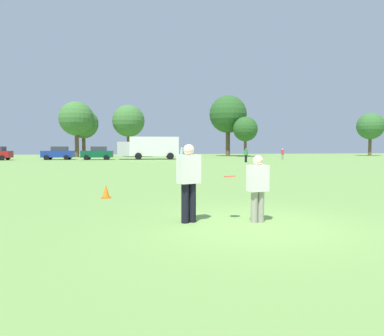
{
  "coord_description": "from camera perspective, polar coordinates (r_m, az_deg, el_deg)",
  "views": [
    {
      "loc": [
        -2.82,
        -7.55,
        1.77
      ],
      "look_at": [
        -0.79,
        3.46,
        1.1
      ],
      "focal_mm": 32.94,
      "sensor_mm": 36.0,
      "label": 1
    }
  ],
  "objects": [
    {
      "name": "ground_plane",
      "position": [
        8.25,
        9.93,
        -9.02
      ],
      "size": [
        156.04,
        156.04,
        0.0
      ],
      "primitive_type": "plane",
      "color": "#6B9347"
    },
    {
      "name": "player_thrower",
      "position": [
        8.2,
        -0.55,
        -1.73
      ],
      "size": [
        0.58,
        0.45,
        1.83
      ],
      "color": "black",
      "rests_on": "ground"
    },
    {
      "name": "player_defender",
      "position": [
        8.38,
        10.59,
        -2.73
      ],
      "size": [
        0.52,
        0.37,
        1.57
      ],
      "color": "gray",
      "rests_on": "ground"
    },
    {
      "name": "frisbee",
      "position": [
        8.48,
        6.11,
        -1.34
      ],
      "size": [
        0.27,
        0.27,
        0.05
      ],
      "color": "#E54C33"
    },
    {
      "name": "traffic_cone",
      "position": [
        12.59,
        -13.76,
        -3.7
      ],
      "size": [
        0.32,
        0.32,
        0.48
      ],
      "color": "#D8590C",
      "rests_on": "ground"
    },
    {
      "name": "parked_car_mid_left",
      "position": [
        51.98,
        -20.82,
        2.28
      ],
      "size": [
        4.29,
        2.4,
        1.82
      ],
      "color": "navy",
      "rests_on": "ground"
    },
    {
      "name": "parked_car_center",
      "position": [
        50.17,
        -15.04,
        2.36
      ],
      "size": [
        4.29,
        2.4,
        1.82
      ],
      "color": "#0C4C2D",
      "rests_on": "ground"
    },
    {
      "name": "box_truck",
      "position": [
        50.42,
        -6.85,
        3.4
      ],
      "size": [
        8.62,
        3.32,
        3.18
      ],
      "color": "white",
      "rests_on": "ground"
    },
    {
      "name": "bystander_sideline_watcher",
      "position": [
        38.76,
        -1.65,
        2.25
      ],
      "size": [
        0.42,
        0.53,
        1.71
      ],
      "color": "#4C4C51",
      "rests_on": "ground"
    },
    {
      "name": "bystander_far_jogger",
      "position": [
        50.69,
        14.45,
        2.31
      ],
      "size": [
        0.48,
        0.36,
        1.54
      ],
      "color": "gray",
      "rests_on": "ground"
    },
    {
      "name": "bystander_field_marshal",
      "position": [
        40.84,
        8.72,
        2.18
      ],
      "size": [
        0.42,
        0.51,
        1.6
      ],
      "color": "black",
      "rests_on": "ground"
    },
    {
      "name": "tree_west_oak",
      "position": [
        64.36,
        -18.21,
        7.58
      ],
      "size": [
        5.91,
        5.91,
        9.6
      ],
      "color": "brown",
      "rests_on": "ground"
    },
    {
      "name": "tree_west_maple",
      "position": [
        65.79,
        -17.17,
        6.85
      ],
      "size": [
        5.24,
        5.24,
        8.51
      ],
      "color": "brown",
      "rests_on": "ground"
    },
    {
      "name": "tree_center_elm",
      "position": [
        63.59,
        -10.25,
        7.49
      ],
      "size": [
        5.65,
        5.65,
        9.18
      ],
      "color": "brown",
      "rests_on": "ground"
    },
    {
      "name": "tree_east_birch",
      "position": [
        67.91,
        5.86,
        8.61
      ],
      "size": [
        7.08,
        7.08,
        11.5
      ],
      "color": "brown",
      "rests_on": "ground"
    },
    {
      "name": "tree_east_oak",
      "position": [
        64.35,
        8.64,
        6.23
      ],
      "size": [
        4.43,
        4.43,
        7.19
      ],
      "color": "brown",
      "rests_on": "ground"
    },
    {
      "name": "tree_far_east_pine",
      "position": [
        78.49,
        26.92,
        6.05
      ],
      "size": [
        5.23,
        5.23,
        8.5
      ],
      "color": "brown",
      "rests_on": "ground"
    }
  ]
}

